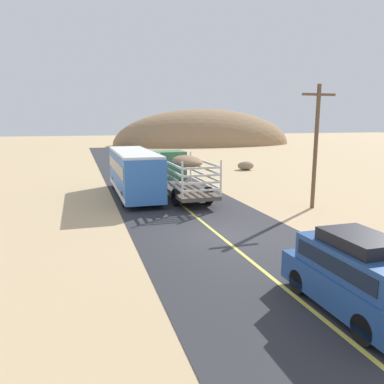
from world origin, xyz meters
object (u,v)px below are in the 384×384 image
Objects in this scene: suv_near at (357,274)px; power_pole_near at (316,143)px; livestock_truck at (175,169)px; boulder_mid_field at (246,166)px; car_far at (142,156)px; bus at (134,172)px.

power_pole_near reaches higher than suv_near.
livestock_truck is at bearing 91.04° from suv_near.
livestock_truck is 10.36m from power_pole_near.
power_pole_near reaches higher than boulder_mid_field.
car_far is at bearing 87.23° from livestock_truck.
car_far is (4.19, 22.24, -1.05)m from bus.
bus reaches higher than boulder_mid_field.
bus is (-3.49, 18.39, 0.60)m from suv_near.
bus reaches higher than suv_near.
power_pole_near is at bearing -34.66° from bus.
bus is 2.27× the size of car_far.
suv_near is 18.99m from livestock_truck.
car_far is at bearing 89.01° from suv_near.
power_pole_near is at bearing -47.59° from livestock_truck.
power_pole_near is (9.97, -6.89, 2.25)m from bus.
boulder_mid_field is at bearing 70.74° from suv_near.
car_far is (1.05, 21.66, -1.10)m from livestock_truck.
suv_near is 0.48× the size of livestock_truck.
car_far is at bearing 129.97° from boulder_mid_field.
livestock_truck is 5.44× the size of boulder_mid_field.
power_pole_near reaches higher than car_far.
suv_near is at bearing -109.26° from boulder_mid_field.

